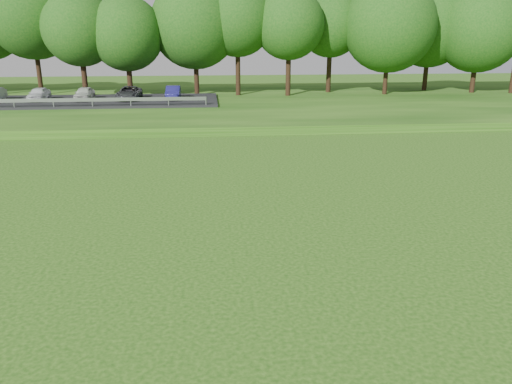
{
  "coord_description": "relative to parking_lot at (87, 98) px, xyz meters",
  "views": [
    {
      "loc": [
        -12.79,
        -14.1,
        6.61
      ],
      "look_at": [
        -11.22,
        2.47,
        1.3
      ],
      "focal_mm": 35.0,
      "sensor_mm": 36.0,
      "label": 1
    }
  ],
  "objects": [
    {
      "name": "berm",
      "position": [
        23.77,
        1.2,
        -0.72
      ],
      "size": [
        130.0,
        30.0,
        0.6
      ],
      "primitive_type": "cube",
      "color": "#16400C",
      "rests_on": "ground"
    },
    {
      "name": "walking_path",
      "position": [
        23.77,
        -12.8,
        -1.0
      ],
      "size": [
        130.0,
        1.6,
        0.04
      ],
      "primitive_type": "cube",
      "color": "gray",
      "rests_on": "ground"
    },
    {
      "name": "treeline",
      "position": [
        23.77,
        5.2,
        7.08
      ],
      "size": [
        104.0,
        7.0,
        15.0
      ],
      "primitive_type": null,
      "color": "#11440F",
      "rests_on": "berm"
    },
    {
      "name": "parking_lot",
      "position": [
        0.0,
        0.0,
        0.0
      ],
      "size": [
        24.0,
        9.0,
        1.38
      ],
      "color": "black",
      "rests_on": "berm"
    }
  ]
}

